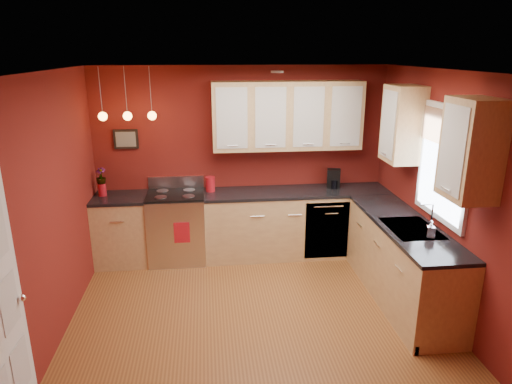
{
  "coord_description": "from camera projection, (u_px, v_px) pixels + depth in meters",
  "views": [
    {
      "loc": [
        -0.49,
        -4.09,
        2.78
      ],
      "look_at": [
        0.08,
        1.0,
        1.19
      ],
      "focal_mm": 32.0,
      "sensor_mm": 36.0,
      "label": 1
    }
  ],
  "objects": [
    {
      "name": "floor",
      "position": [
        259.0,
        329.0,
        4.76
      ],
      "size": [
        4.2,
        4.2,
        0.0
      ],
      "primitive_type": "plane",
      "color": "#935B2A",
      "rests_on": "ground"
    },
    {
      "name": "ceiling",
      "position": [
        260.0,
        72.0,
        3.99
      ],
      "size": [
        4.0,
        4.2,
        0.02
      ],
      "primitive_type": "cube",
      "color": "beige",
      "rests_on": "wall_back"
    },
    {
      "name": "wall_back",
      "position": [
        242.0,
        161.0,
        6.37
      ],
      "size": [
        4.0,
        0.02,
        2.6
      ],
      "primitive_type": "cube",
      "color": "maroon",
      "rests_on": "floor"
    },
    {
      "name": "wall_front",
      "position": [
        307.0,
        347.0,
        2.38
      ],
      "size": [
        4.0,
        0.02,
        2.6
      ],
      "primitive_type": "cube",
      "color": "maroon",
      "rests_on": "floor"
    },
    {
      "name": "wall_left",
      "position": [
        42.0,
        220.0,
        4.16
      ],
      "size": [
        0.02,
        4.2,
        2.6
      ],
      "primitive_type": "cube",
      "color": "maroon",
      "rests_on": "floor"
    },
    {
      "name": "wall_right",
      "position": [
        457.0,
        204.0,
        4.59
      ],
      "size": [
        0.02,
        4.2,
        2.6
      ],
      "primitive_type": "cube",
      "color": "maroon",
      "rests_on": "floor"
    },
    {
      "name": "base_cabinets_back_left",
      "position": [
        123.0,
        231.0,
        6.16
      ],
      "size": [
        0.7,
        0.6,
        0.9
      ],
      "primitive_type": "cube",
      "color": "tan",
      "rests_on": "floor"
    },
    {
      "name": "base_cabinets_back_right",
      "position": [
        296.0,
        224.0,
        6.41
      ],
      "size": [
        2.54,
        0.6,
        0.9
      ],
      "primitive_type": "cube",
      "color": "tan",
      "rests_on": "floor"
    },
    {
      "name": "base_cabinets_right",
      "position": [
        402.0,
        263.0,
        5.23
      ],
      "size": [
        0.6,
        2.1,
        0.9
      ],
      "primitive_type": "cube",
      "color": "tan",
      "rests_on": "floor"
    },
    {
      "name": "counter_back_left",
      "position": [
        120.0,
        198.0,
        6.02
      ],
      "size": [
        0.7,
        0.62,
        0.04
      ],
      "primitive_type": "cube",
      "color": "black",
      "rests_on": "base_cabinets_back_left"
    },
    {
      "name": "counter_back_right",
      "position": [
        297.0,
        192.0,
        6.27
      ],
      "size": [
        2.54,
        0.62,
        0.04
      ],
      "primitive_type": "cube",
      "color": "black",
      "rests_on": "base_cabinets_back_right"
    },
    {
      "name": "counter_right",
      "position": [
        406.0,
        225.0,
        5.09
      ],
      "size": [
        0.62,
        2.1,
        0.04
      ],
      "primitive_type": "cube",
      "color": "black",
      "rests_on": "base_cabinets_right"
    },
    {
      "name": "gas_range",
      "position": [
        177.0,
        226.0,
        6.23
      ],
      "size": [
        0.76,
        0.64,
        1.11
      ],
      "color": "silver",
      "rests_on": "floor"
    },
    {
      "name": "dishwasher_front",
      "position": [
        327.0,
        230.0,
        6.18
      ],
      "size": [
        0.6,
        0.02,
        0.8
      ],
      "primitive_type": "cube",
      "color": "silver",
      "rests_on": "base_cabinets_back_right"
    },
    {
      "name": "sink",
      "position": [
        412.0,
        230.0,
        4.95
      ],
      "size": [
        0.5,
        0.7,
        0.33
      ],
      "color": "gray",
      "rests_on": "counter_right"
    },
    {
      "name": "window",
      "position": [
        444.0,
        160.0,
        4.75
      ],
      "size": [
        0.06,
        1.02,
        1.22
      ],
      "color": "white",
      "rests_on": "wall_right"
    },
    {
      "name": "upper_cabinets_back",
      "position": [
        287.0,
        116.0,
        6.07
      ],
      "size": [
        2.0,
        0.35,
        0.9
      ],
      "primitive_type": "cube",
      "color": "tan",
      "rests_on": "wall_back"
    },
    {
      "name": "upper_cabinets_right",
      "position": [
        432.0,
        135.0,
        4.68
      ],
      "size": [
        0.35,
        1.95,
        0.9
      ],
      "primitive_type": "cube",
      "color": "tan",
      "rests_on": "wall_right"
    },
    {
      "name": "wall_picture",
      "position": [
        126.0,
        139.0,
        6.08
      ],
      "size": [
        0.32,
        0.03,
        0.26
      ],
      "primitive_type": "cube",
      "color": "black",
      "rests_on": "wall_back"
    },
    {
      "name": "pendant_lights",
      "position": [
        127.0,
        115.0,
        5.67
      ],
      "size": [
        0.71,
        0.11,
        0.66
      ],
      "color": "gray",
      "rests_on": "ceiling"
    },
    {
      "name": "red_canister",
      "position": [
        210.0,
        184.0,
        6.2
      ],
      "size": [
        0.13,
        0.13,
        0.2
      ],
      "color": "#B5131D",
      "rests_on": "counter_back_right"
    },
    {
      "name": "red_vase",
      "position": [
        102.0,
        190.0,
        6.02
      ],
      "size": [
        0.1,
        0.1,
        0.17
      ],
      "primitive_type": "cylinder",
      "color": "#B5131D",
      "rests_on": "counter_back_left"
    },
    {
      "name": "flowers",
      "position": [
        101.0,
        177.0,
        5.97
      ],
      "size": [
        0.14,
        0.14,
        0.23
      ],
      "primitive_type": "imported",
      "rotation": [
        0.0,
        0.0,
        -0.12
      ],
      "color": "#B5131D",
      "rests_on": "red_vase"
    },
    {
      "name": "coffee_maker",
      "position": [
        334.0,
        179.0,
        6.37
      ],
      "size": [
        0.21,
        0.21,
        0.26
      ],
      "rotation": [
        0.0,
        0.0,
        -0.27
      ],
      "color": "black",
      "rests_on": "counter_back_right"
    },
    {
      "name": "soap_pump",
      "position": [
        431.0,
        229.0,
        4.67
      ],
      "size": [
        0.1,
        0.1,
        0.18
      ],
      "primitive_type": "imported",
      "rotation": [
        0.0,
        0.0,
        -0.28
      ],
      "color": "white",
      "rests_on": "counter_right"
    },
    {
      "name": "dish_towel",
      "position": [
        182.0,
        233.0,
        5.91
      ],
      "size": [
        0.2,
        0.01,
        0.28
      ],
      "primitive_type": "cube",
      "color": "#B5131D",
      "rests_on": "gas_range"
    }
  ]
}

